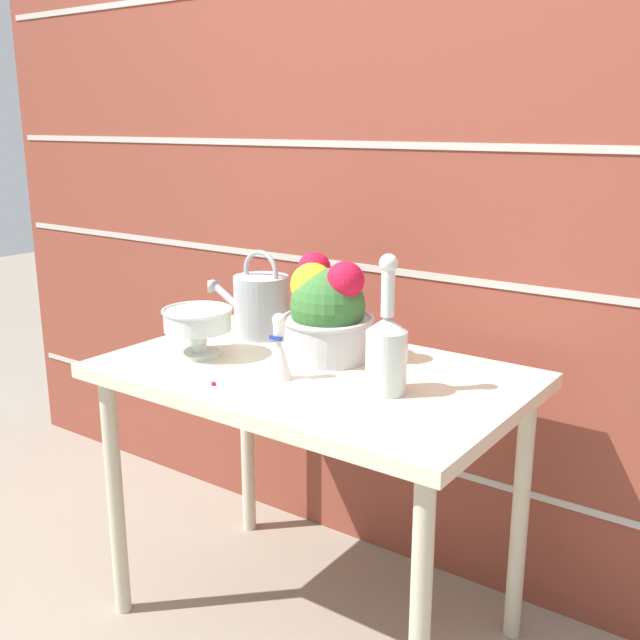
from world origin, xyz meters
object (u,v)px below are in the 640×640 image
object	(u,v)px
watering_can	(260,304)
figurine_vase	(279,352)
crystal_pedestal_bowl	(198,322)
glass_decanter	(387,348)
flower_planter	(327,312)

from	to	relation	value
watering_can	figurine_vase	size ratio (longest dim) A/B	1.86
crystal_pedestal_bowl	glass_decanter	xyz separation A→B (m)	(0.55, 0.05, 0.02)
flower_planter	figurine_vase	distance (m)	0.21
watering_can	glass_decanter	world-z (taller)	glass_decanter
figurine_vase	crystal_pedestal_bowl	bearing A→B (deg)	176.28
watering_can	glass_decanter	size ratio (longest dim) A/B	0.94
glass_decanter	figurine_vase	xyz separation A→B (m)	(-0.26, -0.07, -0.04)
figurine_vase	flower_planter	bearing A→B (deg)	91.75
glass_decanter	figurine_vase	bearing A→B (deg)	-165.26
crystal_pedestal_bowl	figurine_vase	size ratio (longest dim) A/B	1.14
watering_can	flower_planter	world-z (taller)	flower_planter
watering_can	figurine_vase	world-z (taller)	watering_can
watering_can	flower_planter	size ratio (longest dim) A/B	1.12
watering_can	flower_planter	xyz separation A→B (m)	(0.28, -0.06, 0.03)
glass_decanter	figurine_vase	size ratio (longest dim) A/B	1.98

